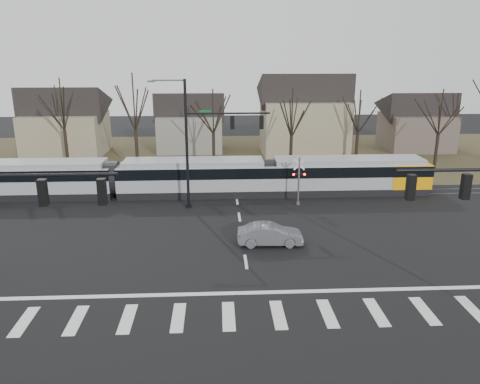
{
  "coord_description": "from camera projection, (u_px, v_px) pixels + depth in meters",
  "views": [
    {
      "loc": [
        -1.64,
        -23.73,
        12.14
      ],
      "look_at": [
        0.0,
        9.0,
        2.3
      ],
      "focal_mm": 35.0,
      "sensor_mm": 36.0,
      "label": 1
    }
  ],
  "objects": [
    {
      "name": "stop_line",
      "position": [
        250.0,
        293.0,
        24.55
      ],
      "size": [
        28.0,
        0.35,
        0.01
      ],
      "primitive_type": "cube",
      "color": "silver",
      "rests_on": "ground"
    },
    {
      "name": "crosswalk",
      "position": [
        254.0,
        315.0,
        22.44
      ],
      "size": [
        27.0,
        2.6,
        0.01
      ],
      "color": "silver",
      "rests_on": "ground"
    },
    {
      "name": "lane_dashes",
      "position": [
        236.0,
        194.0,
        41.57
      ],
      "size": [
        0.18,
        30.0,
        0.01
      ],
      "color": "silver",
      "rests_on": "ground"
    },
    {
      "name": "house_d",
      "position": [
        417.0,
        119.0,
        59.76
      ],
      "size": [
        8.64,
        7.56,
        7.65
      ],
      "color": "brown",
      "rests_on": "ground"
    },
    {
      "name": "house_a",
      "position": [
        65.0,
        118.0,
        56.55
      ],
      "size": [
        9.72,
        8.64,
        8.6
      ],
      "color": "gray",
      "rests_on": "ground"
    },
    {
      "name": "tree_row",
      "position": [
        251.0,
        122.0,
        49.8
      ],
      "size": [
        59.2,
        7.2,
        10.0
      ],
      "color": "black",
      "rests_on": "ground"
    },
    {
      "name": "rail_crossing_signal",
      "position": [
        299.0,
        183.0,
        38.21
      ],
      "size": [
        1.08,
        0.36,
        4.0
      ],
      "color": "#59595B",
      "rests_on": "ground"
    },
    {
      "name": "house_c",
      "position": [
        304.0,
        111.0,
        56.76
      ],
      "size": [
        10.8,
        8.64,
        10.1
      ],
      "color": "gray",
      "rests_on": "ground"
    },
    {
      "name": "sedan",
      "position": [
        270.0,
        234.0,
        30.53
      ],
      "size": [
        1.71,
        4.34,
        1.4
      ],
      "primitive_type": "imported",
      "rotation": [
        0.0,
        0.0,
        1.54
      ],
      "color": "slate",
      "rests_on": "ground"
    },
    {
      "name": "signal_pole_far",
      "position": [
        207.0,
        138.0,
        36.47
      ],
      "size": [
        9.28,
        0.44,
        10.2
      ],
      "color": "black",
      "rests_on": "ground"
    },
    {
      "name": "tram",
      "position": [
        192.0,
        176.0,
        40.89
      ],
      "size": [
        41.99,
        3.12,
        3.18
      ],
      "color": "gray",
      "rests_on": "ground"
    },
    {
      "name": "ground",
      "position": [
        248.0,
        277.0,
        26.27
      ],
      "size": [
        140.0,
        140.0,
        0.0
      ],
      "primitive_type": "plane",
      "color": "black"
    },
    {
      "name": "rail_pair",
      "position": [
        236.0,
        195.0,
        41.38
      ],
      "size": [
        90.0,
        1.52,
        0.06
      ],
      "color": "#59595E",
      "rests_on": "ground"
    },
    {
      "name": "grass_verge",
      "position": [
        231.0,
        156.0,
        56.88
      ],
      "size": [
        140.0,
        28.0,
        0.01
      ],
      "primitive_type": "cube",
      "color": "#38331E",
      "rests_on": "ground"
    },
    {
      "name": "house_b",
      "position": [
        190.0,
        119.0,
        59.33
      ],
      "size": [
        8.64,
        7.56,
        7.65
      ],
      "color": "slate",
      "rests_on": "ground"
    }
  ]
}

